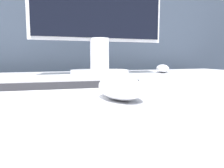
# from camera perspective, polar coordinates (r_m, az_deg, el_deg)

# --- Properties ---
(partition_panel) EXTENTS (5.00, 0.03, 1.22)m
(partition_panel) POSITION_cam_1_polar(r_m,az_deg,el_deg) (1.29, -13.29, -2.58)
(partition_panel) COLOR #333D4C
(partition_panel) RESTS_ON ground_plane
(computer_mouse_near) EXTENTS (0.08, 0.12, 0.04)m
(computer_mouse_near) POSITION_cam_1_polar(r_m,az_deg,el_deg) (0.36, 1.73, -0.91)
(computer_mouse_near) COLOR white
(computer_mouse_near) RESTS_ON desk
(keyboard) EXTENTS (0.47, 0.15, 0.02)m
(keyboard) POSITION_cam_1_polar(r_m,az_deg,el_deg) (0.55, -18.20, 0.54)
(keyboard) COLOR #28282D
(keyboard) RESTS_ON desk
(monitor) EXTENTS (0.54, 0.23, 0.50)m
(monitor) POSITION_cam_1_polar(r_m,az_deg,el_deg) (0.91, -3.37, 19.06)
(monitor) COLOR white
(monitor) RESTS_ON desk
(computer_mouse_far) EXTENTS (0.09, 0.11, 0.04)m
(computer_mouse_far) POSITION_cam_1_polar(r_m,az_deg,el_deg) (1.04, 13.06, 3.94)
(computer_mouse_far) COLOR silver
(computer_mouse_far) RESTS_ON desk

